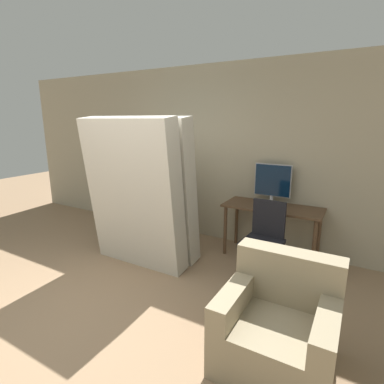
# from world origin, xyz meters

# --- Properties ---
(ground_plane) EXTENTS (16.00, 16.00, 0.00)m
(ground_plane) POSITION_xyz_m (0.00, 0.00, 0.00)
(ground_plane) COLOR #937556
(wall_back) EXTENTS (8.00, 0.06, 2.70)m
(wall_back) POSITION_xyz_m (0.00, 2.70, 1.35)
(wall_back) COLOR tan
(wall_back) RESTS_ON ground
(desk) EXTENTS (1.31, 0.55, 0.74)m
(desk) POSITION_xyz_m (1.19, 2.39, 0.64)
(desk) COLOR brown
(desk) RESTS_ON ground
(monitor) EXTENTS (0.51, 0.22, 0.56)m
(monitor) POSITION_xyz_m (1.13, 2.54, 1.04)
(monitor) COLOR #B7B7BC
(monitor) RESTS_ON desk
(office_chair) EXTENTS (0.52, 0.52, 0.96)m
(office_chair) POSITION_xyz_m (1.27, 1.74, 0.40)
(office_chair) COLOR #4C4C51
(office_chair) RESTS_ON ground
(bookshelf) EXTENTS (0.67, 0.28, 1.60)m
(bookshelf) POSITION_xyz_m (-1.11, 2.56, 0.80)
(bookshelf) COLOR brown
(bookshelf) RESTS_ON ground
(mattress_near) EXTENTS (1.32, 0.48, 1.94)m
(mattress_near) POSITION_xyz_m (-0.28, 1.27, 0.97)
(mattress_near) COLOR beige
(mattress_near) RESTS_ON ground
(mattress_far) EXTENTS (1.32, 0.47, 1.94)m
(mattress_far) POSITION_xyz_m (-0.28, 1.60, 0.97)
(mattress_far) COLOR beige
(mattress_far) RESTS_ON ground
(armchair) EXTENTS (0.85, 0.80, 0.85)m
(armchair) POSITION_xyz_m (1.76, 0.57, 0.32)
(armchair) COLOR gray
(armchair) RESTS_ON ground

